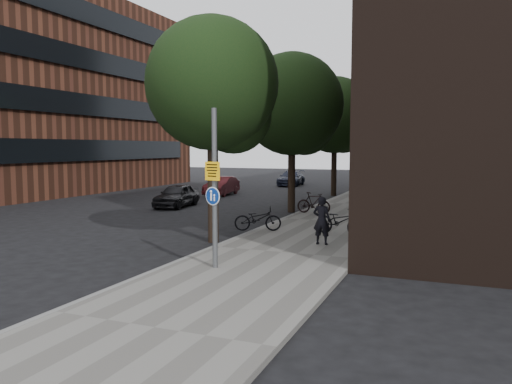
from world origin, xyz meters
The scene contains 15 objects.
ground centered at (0.00, 0.00, 0.00)m, with size 120.00×120.00×0.00m, color black.
sidewalk centered at (0.25, 10.00, 0.06)m, with size 4.50×60.00×0.12m, color slate.
curb_edge centered at (-2.00, 10.00, 0.07)m, with size 0.15×60.00×0.13m, color slate.
street_tree_near centered at (-2.53, 4.64, 5.11)m, with size 4.40×4.40×7.50m.
street_tree_mid centered at (-2.53, 13.14, 5.11)m, with size 5.00×5.00×7.80m.
street_tree_far centered at (-2.53, 22.14, 5.11)m, with size 5.00×5.00×7.80m.
signpost centered at (-0.71, 0.90, 2.18)m, with size 0.46×0.14×4.08m.
pedestrian centered at (1.05, 4.91, 0.89)m, with size 0.56×0.37×1.54m, color black.
parked_bike_facade_near centered at (1.21, 6.81, 0.62)m, with size 0.67×1.92×1.01m, color black.
parked_bike_facade_far centered at (2.00, 12.43, 0.63)m, with size 0.48×1.71×1.03m, color black.
parked_bike_curb_near centered at (-1.80, 6.55, 0.57)m, with size 0.60×1.73×0.91m, color black.
parked_bike_curb_far centered at (-1.20, 12.06, 0.61)m, with size 0.46×1.64×0.98m, color black.
parked_car_near centered at (-9.00, 12.72, 0.62)m, with size 1.46×3.62×1.24m, color black.
parked_car_mid centered at (-9.65, 19.54, 0.62)m, with size 1.31×3.76×1.24m, color #50161A.
parked_car_far centered at (-7.94, 29.31, 0.62)m, with size 1.74×4.27×1.24m, color #1D2234.
Camera 1 is at (5.03, -10.41, 3.22)m, focal length 35.00 mm.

